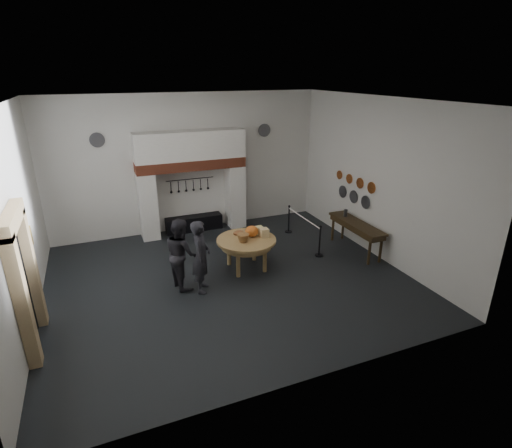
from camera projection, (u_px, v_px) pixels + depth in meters
name	position (u px, v px, depth m)	size (l,w,h in m)	color
floor	(229.00, 279.00, 10.49)	(9.00, 8.00, 0.02)	black
ceiling	(224.00, 101.00, 8.87)	(9.00, 8.00, 0.02)	silver
wall_back	(189.00, 164.00, 13.13)	(9.00, 0.02, 4.50)	silver
wall_front	(308.00, 268.00, 6.23)	(9.00, 0.02, 4.50)	silver
wall_left	(16.00, 222.00, 8.09)	(0.02, 8.00, 4.50)	silver
wall_right	(378.00, 179.00, 11.28)	(0.02, 8.00, 4.50)	silver
chimney_pier_left	(148.00, 206.00, 12.73)	(0.55, 0.70, 2.15)	silver
chimney_pier_right	(235.00, 196.00, 13.78)	(0.55, 0.70, 2.15)	silver
hearth_brick_band	(191.00, 164.00, 12.81)	(3.50, 0.72, 0.32)	#9E442B
chimney_hood	(190.00, 145.00, 12.59)	(3.50, 0.70, 0.90)	silver
iron_range	(194.00, 223.00, 13.61)	(1.90, 0.45, 0.50)	black
utensil_rail	(190.00, 179.00, 13.24)	(0.02, 0.02, 1.60)	black
door_recess	(22.00, 288.00, 7.60)	(0.04, 1.10, 2.50)	black
door_jamb_near	(22.00, 304.00, 7.01)	(0.22, 0.30, 2.60)	tan
door_jamb_far	(31.00, 269.00, 8.21)	(0.22, 0.30, 2.60)	tan
door_lintel	(11.00, 219.00, 7.12)	(0.22, 1.70, 0.30)	tan
wall_plaque	(30.00, 237.00, 9.03)	(0.05, 0.34, 0.44)	gold
work_table	(246.00, 240.00, 10.78)	(1.61, 1.61, 0.07)	tan
pumpkin	(252.00, 231.00, 10.87)	(0.36, 0.36, 0.31)	#CD651C
cheese_block_big	(264.00, 233.00, 10.86)	(0.22, 0.22, 0.24)	#DDBF84
cheese_block_small	(259.00, 230.00, 11.12)	(0.18, 0.18, 0.20)	#F3E591
wicker_basket	(243.00, 238.00, 10.54)	(0.32, 0.32, 0.22)	olive
bread_loaf	(238.00, 233.00, 11.01)	(0.31, 0.18, 0.13)	#985F36
visitor_near	(201.00, 257.00, 9.65)	(0.67, 0.44, 1.84)	black
visitor_far	(181.00, 253.00, 9.86)	(0.88, 0.68, 1.81)	black
side_table	(357.00, 224.00, 11.84)	(0.55, 2.20, 0.06)	#322412
pewter_jug	(345.00, 213.00, 12.31)	(0.12, 0.12, 0.22)	#444449
copper_pan_a	(371.00, 188.00, 11.54)	(0.34, 0.34, 0.03)	#C6662D
copper_pan_b	(360.00, 183.00, 12.02)	(0.32, 0.32, 0.03)	#C6662D
copper_pan_c	(349.00, 179.00, 12.49)	(0.30, 0.30, 0.03)	#C6662D
copper_pan_d	(339.00, 175.00, 12.97)	(0.28, 0.28, 0.03)	#C6662D
pewter_plate_left	(365.00, 202.00, 11.89)	(0.40, 0.40, 0.03)	#4C4C51
pewter_plate_mid	(354.00, 197.00, 12.41)	(0.40, 0.40, 0.03)	#4C4C51
pewter_plate_right	(343.00, 192.00, 12.93)	(0.40, 0.40, 0.03)	#4C4C51
pewter_plate_back_left	(97.00, 140.00, 11.80)	(0.44, 0.44, 0.03)	#4C4C51
pewter_plate_back_right	(264.00, 130.00, 13.71)	(0.44, 0.44, 0.03)	#4C4C51
barrier_post_near	(320.00, 242.00, 11.65)	(0.05, 0.05, 0.90)	black
barrier_post_far	(289.00, 220.00, 13.37)	(0.05, 0.05, 0.90)	black
barrier_rope	(304.00, 218.00, 12.36)	(0.04, 0.04, 2.00)	white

